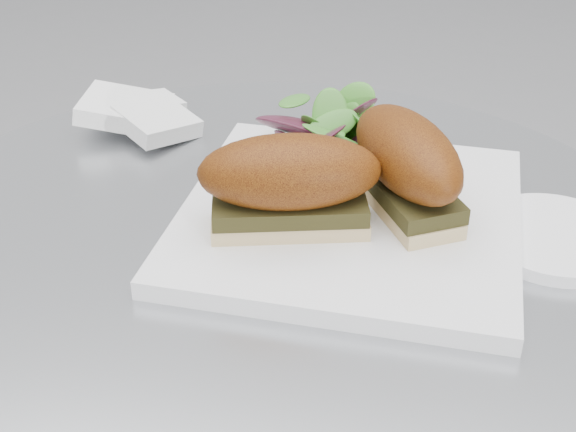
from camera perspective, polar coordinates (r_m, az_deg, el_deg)
name	(u,v)px	position (r m, az deg, el deg)	size (l,w,h in m)	color
plate	(350,217)	(0.68, 4.43, -0.04)	(0.28, 0.28, 0.02)	white
sandwich_left	(289,182)	(0.63, 0.11, 2.45)	(0.16, 0.10, 0.08)	tan
sandwich_right	(406,162)	(0.66, 8.41, 3.80)	(0.13, 0.16, 0.08)	tan
salad	(321,135)	(0.74, 2.37, 5.78)	(0.12, 0.12, 0.05)	green
napkin	(142,122)	(0.85, -10.36, 6.56)	(0.12, 0.12, 0.02)	white
saucer	(554,237)	(0.69, 18.40, -1.46)	(0.13, 0.13, 0.01)	white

